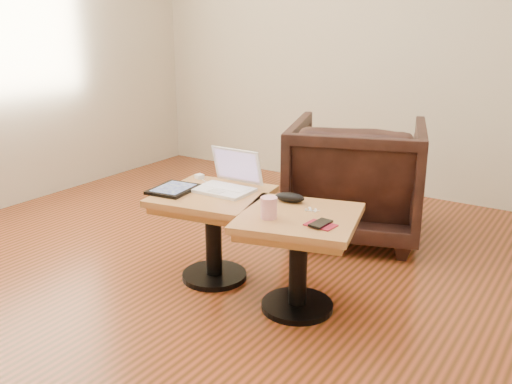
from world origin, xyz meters
The scene contains 11 objects.
room_shell centered at (0.00, 0.00, 1.35)m, with size 4.52×4.52×2.71m.
side_table_left centered at (-0.27, 0.23, 0.36)m, with size 0.60×0.60×0.48m.
side_table_right centered at (0.26, 0.18, 0.36)m, with size 0.64×0.64×0.48m.
laptop centered at (-0.24, 0.32, 0.52)m, with size 0.29×0.26×0.21m.
tablet centered at (-0.46, 0.14, 0.49)m, with size 0.22×0.27×0.02m.
charging_adapter centered at (-0.49, 0.40, 0.49)m, with size 0.04×0.04×0.02m, color white.
glasses_case centered at (0.14, 0.31, 0.50)m, with size 0.15×0.07×0.05m, color black.
striped_cup centered at (0.17, 0.06, 0.53)m, with size 0.08×0.08×0.10m, color #E45072.
earbuds_tangle centered at (0.29, 0.25, 0.48)m, with size 0.06×0.04×0.01m.
phone_on_sleeve centered at (0.41, 0.10, 0.48)m, with size 0.13×0.12×0.02m.
armchair centered at (0.09, 1.22, 0.37)m, with size 0.79×0.82×0.74m, color black.
Camera 1 is at (1.44, -1.98, 1.35)m, focal length 40.00 mm.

